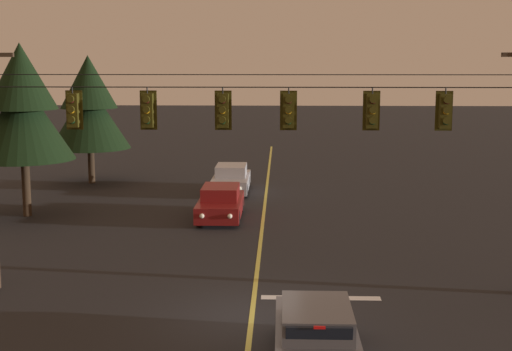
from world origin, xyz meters
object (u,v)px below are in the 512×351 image
at_px(traffic_light_right_inner, 289,111).
at_px(car_oncoming_lead, 220,203).
at_px(traffic_light_far_right, 445,111).
at_px(car_oncoming_trailing, 231,179).
at_px(traffic_light_rightmost, 372,111).
at_px(tree_verge_near, 22,107).
at_px(tree_verge_far, 89,107).
at_px(car_waiting_near_lane, 316,337).
at_px(traffic_light_left_inner, 147,110).
at_px(traffic_light_centre, 223,111).
at_px(traffic_light_leftmost, 73,110).

distance_m(traffic_light_right_inner, car_oncoming_lead, 11.22).
relative_size(traffic_light_far_right, car_oncoming_trailing, 0.28).
xyz_separation_m(traffic_light_rightmost, tree_verge_near, (-13.54, 10.00, -0.58)).
distance_m(traffic_light_right_inner, tree_verge_far, 21.41).
relative_size(traffic_light_far_right, tree_verge_far, 0.18).
bearing_deg(car_waiting_near_lane, car_oncoming_trailing, 98.93).
xyz_separation_m(traffic_light_left_inner, car_oncoming_trailing, (1.25, 16.09, -4.63)).
xyz_separation_m(traffic_light_rightmost, traffic_light_far_right, (2.03, 0.00, 0.00)).
bearing_deg(traffic_light_right_inner, car_waiting_near_lane, -83.46).
distance_m(traffic_light_centre, traffic_light_right_inner, 1.86).
xyz_separation_m(traffic_light_left_inner, traffic_light_far_right, (8.37, 0.00, 0.00)).
relative_size(traffic_light_centre, car_waiting_near_lane, 0.28).
bearing_deg(traffic_light_far_right, traffic_light_leftmost, 180.00).
xyz_separation_m(traffic_light_far_right, car_oncoming_trailing, (-7.13, 16.09, -4.63)).
xyz_separation_m(traffic_light_left_inner, traffic_light_rightmost, (6.34, 0.00, 0.00)).
relative_size(traffic_light_leftmost, car_oncoming_trailing, 0.28).
bearing_deg(traffic_light_far_right, traffic_light_centre, 180.00).
relative_size(traffic_light_leftmost, traffic_light_rightmost, 1.00).
bearing_deg(tree_verge_near, traffic_light_rightmost, -36.44).
xyz_separation_m(traffic_light_right_inner, car_oncoming_trailing, (-2.75, 16.09, -4.63)).
xyz_separation_m(traffic_light_leftmost, car_waiting_near_lane, (6.73, -5.18, -4.63)).
height_order(traffic_light_right_inner, traffic_light_rightmost, same).
bearing_deg(car_oncoming_trailing, traffic_light_far_right, -66.12).
bearing_deg(car_oncoming_lead, traffic_light_left_inner, -97.05).
relative_size(car_oncoming_lead, tree_verge_far, 0.63).
bearing_deg(traffic_light_right_inner, traffic_light_leftmost, 180.00).
distance_m(traffic_light_far_right, car_waiting_near_lane, 7.91).
height_order(traffic_light_rightmost, car_oncoming_lead, traffic_light_rightmost).
bearing_deg(traffic_light_left_inner, car_oncoming_lead, 82.95).
bearing_deg(traffic_light_leftmost, car_oncoming_lead, 71.15).
relative_size(traffic_light_rightmost, car_oncoming_lead, 0.28).
bearing_deg(car_oncoming_trailing, car_oncoming_lead, -90.27).
bearing_deg(car_waiting_near_lane, traffic_light_rightmost, 71.34).
bearing_deg(traffic_light_left_inner, car_oncoming_trailing, 85.57).
bearing_deg(traffic_light_centre, car_oncoming_lead, 95.36).
distance_m(traffic_light_left_inner, car_oncoming_trailing, 16.79).
height_order(traffic_light_left_inner, traffic_light_rightmost, same).
bearing_deg(car_oncoming_lead, traffic_light_far_right, -53.95).
bearing_deg(car_oncoming_trailing, traffic_light_right_inner, -80.30).
bearing_deg(car_oncoming_lead, car_oncoming_trailing, 89.73).
bearing_deg(traffic_light_leftmost, tree_verge_near, 116.86).
height_order(traffic_light_right_inner, car_waiting_near_lane, traffic_light_right_inner).
relative_size(traffic_light_right_inner, car_oncoming_lead, 0.28).
bearing_deg(tree_verge_near, traffic_light_far_right, -32.70).
bearing_deg(traffic_light_far_right, car_oncoming_trailing, 113.88).
height_order(traffic_light_right_inner, car_oncoming_lead, traffic_light_right_inner).
bearing_deg(car_oncoming_lead, traffic_light_right_inner, -74.21).
xyz_separation_m(car_oncoming_trailing, tree_verge_near, (-8.45, -6.09, 4.05)).
distance_m(traffic_light_centre, car_oncoming_lead, 10.91).
relative_size(traffic_light_centre, traffic_light_rightmost, 1.00).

